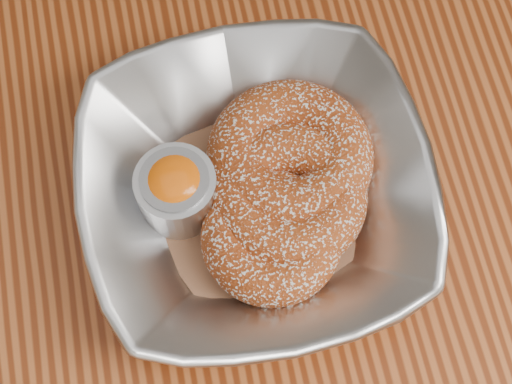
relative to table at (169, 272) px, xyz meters
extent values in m
plane|color=#565659|center=(0.00, 0.00, -0.65)|extent=(4.00, 4.00, 0.00)
cube|color=brown|center=(0.00, 0.00, 0.08)|extent=(1.20, 0.80, 0.04)
imported|color=#B4B6BB|center=(0.07, 0.00, 0.13)|extent=(0.24, 0.24, 0.06)
cube|color=brown|center=(0.07, 0.00, 0.11)|extent=(0.19, 0.19, 0.00)
torus|color=#8D3511|center=(0.10, 0.02, 0.13)|extent=(0.15, 0.15, 0.04)
torus|color=#8D3511|center=(0.08, -0.03, 0.13)|extent=(0.10, 0.10, 0.03)
torus|color=#8D3511|center=(0.09, 0.00, 0.13)|extent=(0.13, 0.13, 0.04)
cylinder|color=#B4B6BB|center=(0.02, 0.01, 0.13)|extent=(0.05, 0.05, 0.04)
cylinder|color=gray|center=(0.02, 0.01, 0.13)|extent=(0.05, 0.05, 0.04)
ellipsoid|color=#FF6207|center=(0.02, 0.01, 0.15)|extent=(0.04, 0.04, 0.03)
camera|label=1|loc=(0.03, -0.19, 0.62)|focal=55.00mm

